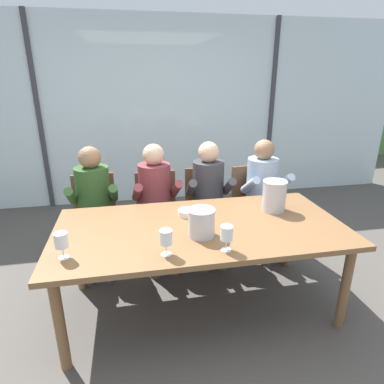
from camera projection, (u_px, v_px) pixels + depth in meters
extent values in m
plane|color=#4C4742|center=(181.00, 247.00, 3.67)|extent=(14.00, 14.00, 0.00)
cube|color=silver|center=(162.00, 113.00, 4.69)|extent=(7.40, 0.03, 2.60)
cube|color=#38383D|center=(39.00, 116.00, 4.38)|extent=(0.06, 0.06, 2.60)
cube|color=#38383D|center=(271.00, 111.00, 4.97)|extent=(0.06, 0.06, 2.60)
cube|color=#568942|center=(149.00, 118.00, 7.68)|extent=(13.40, 2.40, 1.71)
cube|color=brown|center=(201.00, 228.00, 2.50)|extent=(2.20, 1.07, 0.04)
cylinder|color=brown|center=(60.00, 325.00, 2.04)|extent=(0.07, 0.07, 0.70)
cylinder|color=brown|center=(345.00, 287.00, 2.40)|extent=(0.07, 0.07, 0.70)
cylinder|color=brown|center=(78.00, 254.00, 2.85)|extent=(0.07, 0.07, 0.70)
cylinder|color=brown|center=(290.00, 234.00, 3.21)|extent=(0.07, 0.07, 0.70)
cube|color=brown|center=(96.00, 221.00, 3.24)|extent=(0.47, 0.47, 0.03)
cube|color=brown|center=(94.00, 194.00, 3.35)|extent=(0.42, 0.07, 0.42)
cylinder|color=brown|center=(78.00, 254.00, 3.10)|extent=(0.04, 0.04, 0.44)
cylinder|color=brown|center=(118.00, 248.00, 3.20)|extent=(0.04, 0.04, 0.44)
cylinder|color=brown|center=(80.00, 236.00, 3.45)|extent=(0.04, 0.04, 0.44)
cylinder|color=brown|center=(116.00, 231.00, 3.54)|extent=(0.04, 0.04, 0.44)
cube|color=brown|center=(159.00, 218.00, 3.32)|extent=(0.47, 0.47, 0.03)
cube|color=brown|center=(156.00, 191.00, 3.43)|extent=(0.42, 0.06, 0.42)
cylinder|color=brown|center=(144.00, 249.00, 3.18)|extent=(0.04, 0.04, 0.44)
cylinder|color=brown|center=(182.00, 244.00, 3.28)|extent=(0.04, 0.04, 0.44)
cylinder|color=brown|center=(140.00, 232.00, 3.53)|extent=(0.04, 0.04, 0.44)
cylinder|color=brown|center=(174.00, 228.00, 3.62)|extent=(0.04, 0.04, 0.44)
cube|color=brown|center=(206.00, 213.00, 3.44)|extent=(0.48, 0.48, 0.03)
cube|color=brown|center=(204.00, 187.00, 3.55)|extent=(0.42, 0.07, 0.42)
cylinder|color=brown|center=(190.00, 242.00, 3.33)|extent=(0.04, 0.04, 0.44)
cylinder|color=brown|center=(227.00, 240.00, 3.36)|extent=(0.04, 0.04, 0.44)
cylinder|color=brown|center=(187.00, 225.00, 3.68)|extent=(0.04, 0.04, 0.44)
cylinder|color=brown|center=(220.00, 224.00, 3.72)|extent=(0.04, 0.04, 0.44)
cube|color=brown|center=(256.00, 208.00, 3.55)|extent=(0.49, 0.49, 0.03)
cube|color=brown|center=(249.00, 183.00, 3.65)|extent=(0.42, 0.09, 0.42)
cylinder|color=brown|center=(247.00, 238.00, 3.40)|extent=(0.04, 0.04, 0.44)
cylinder|color=brown|center=(279.00, 232.00, 3.52)|extent=(0.04, 0.04, 0.44)
cylinder|color=brown|center=(232.00, 223.00, 3.74)|extent=(0.04, 0.04, 0.44)
cylinder|color=brown|center=(261.00, 219.00, 3.86)|extent=(0.04, 0.04, 0.44)
cylinder|color=#2D5123|center=(94.00, 193.00, 3.15)|extent=(0.33, 0.33, 0.52)
sphere|color=#936B4C|center=(90.00, 158.00, 3.03)|extent=(0.21, 0.21, 0.21)
cube|color=#47423D|center=(85.00, 227.00, 3.04)|extent=(0.15, 0.41, 0.13)
cube|color=#47423D|center=(105.00, 225.00, 3.08)|extent=(0.15, 0.41, 0.13)
cylinder|color=#47423D|center=(87.00, 262.00, 2.94)|extent=(0.10, 0.10, 0.46)
cylinder|color=#47423D|center=(108.00, 259.00, 2.98)|extent=(0.10, 0.10, 0.46)
cylinder|color=#2D5123|center=(71.00, 197.00, 2.99)|extent=(0.09, 0.33, 0.26)
cylinder|color=#2D5123|center=(114.00, 193.00, 3.08)|extent=(0.09, 0.33, 0.26)
cylinder|color=brown|center=(155.00, 189.00, 3.26)|extent=(0.35, 0.35, 0.52)
sphere|color=#DBAD89|center=(153.00, 155.00, 3.14)|extent=(0.21, 0.21, 0.21)
cube|color=#47423D|center=(150.00, 222.00, 3.14)|extent=(0.16, 0.41, 0.13)
cube|color=#47423D|center=(168.00, 220.00, 3.19)|extent=(0.16, 0.41, 0.13)
cylinder|color=#47423D|center=(155.00, 255.00, 3.05)|extent=(0.10, 0.10, 0.46)
cylinder|color=#47423D|center=(173.00, 253.00, 3.10)|extent=(0.10, 0.10, 0.46)
cylinder|color=brown|center=(137.00, 193.00, 3.09)|extent=(0.11, 0.33, 0.26)
cylinder|color=brown|center=(176.00, 189.00, 3.19)|extent=(0.11, 0.33, 0.26)
cylinder|color=#38383D|center=(208.00, 186.00, 3.36)|extent=(0.34, 0.34, 0.52)
sphere|color=#DBAD89|center=(209.00, 152.00, 3.24)|extent=(0.21, 0.21, 0.21)
cube|color=#47423D|center=(202.00, 217.00, 3.25)|extent=(0.15, 0.41, 0.13)
cube|color=#47423D|center=(220.00, 216.00, 3.27)|extent=(0.15, 0.41, 0.13)
cylinder|color=#47423D|center=(205.00, 250.00, 3.15)|extent=(0.10, 0.10, 0.46)
cylinder|color=#47423D|center=(223.00, 248.00, 3.17)|extent=(0.10, 0.10, 0.46)
cylinder|color=#38383D|center=(191.00, 188.00, 3.21)|extent=(0.10, 0.33, 0.26)
cylinder|color=#38383D|center=(229.00, 187.00, 3.26)|extent=(0.10, 0.33, 0.26)
cylinder|color=#9EB2D1|center=(262.00, 183.00, 3.46)|extent=(0.34, 0.34, 0.52)
sphere|color=#936B4C|center=(264.00, 150.00, 3.34)|extent=(0.21, 0.21, 0.21)
cube|color=#47423D|center=(261.00, 213.00, 3.35)|extent=(0.16, 0.41, 0.13)
cube|color=#47423D|center=(276.00, 211.00, 3.39)|extent=(0.16, 0.41, 0.13)
cylinder|color=#47423D|center=(268.00, 244.00, 3.25)|extent=(0.10, 0.10, 0.46)
cylinder|color=#47423D|center=(284.00, 242.00, 3.30)|extent=(0.10, 0.10, 0.46)
cylinder|color=#9EB2D1|center=(250.00, 185.00, 3.30)|extent=(0.10, 0.33, 0.26)
cylinder|color=#9EB2D1|center=(284.00, 182.00, 3.39)|extent=(0.10, 0.33, 0.26)
cylinder|color=#B7B7BC|center=(274.00, 196.00, 2.74)|extent=(0.20, 0.20, 0.26)
torus|color=silver|center=(276.00, 181.00, 2.69)|extent=(0.21, 0.21, 0.01)
cylinder|color=#B7B7BC|center=(201.00, 223.00, 2.31)|extent=(0.19, 0.19, 0.20)
torus|color=silver|center=(202.00, 210.00, 2.27)|extent=(0.20, 0.20, 0.01)
cylinder|color=silver|center=(187.00, 213.00, 2.67)|extent=(0.15, 0.15, 0.05)
cylinder|color=silver|center=(166.00, 254.00, 2.09)|extent=(0.07, 0.07, 0.00)
cylinder|color=silver|center=(166.00, 249.00, 2.08)|extent=(0.01, 0.01, 0.07)
cylinder|color=silver|center=(166.00, 237.00, 2.05)|extent=(0.08, 0.08, 0.09)
cylinder|color=#560C1E|center=(166.00, 241.00, 2.06)|extent=(0.07, 0.07, 0.04)
cylinder|color=silver|center=(64.00, 258.00, 2.06)|extent=(0.07, 0.07, 0.00)
cylinder|color=silver|center=(63.00, 252.00, 2.04)|extent=(0.01, 0.01, 0.07)
cylinder|color=silver|center=(61.00, 240.00, 2.01)|extent=(0.08, 0.08, 0.09)
cylinder|color=#E0D184|center=(62.00, 244.00, 2.02)|extent=(0.07, 0.07, 0.04)
cylinder|color=silver|center=(226.00, 250.00, 2.15)|extent=(0.07, 0.07, 0.00)
cylinder|color=silver|center=(226.00, 245.00, 2.13)|extent=(0.01, 0.01, 0.07)
cylinder|color=silver|center=(227.00, 233.00, 2.11)|extent=(0.08, 0.08, 0.09)
cylinder|color=#E0D184|center=(227.00, 237.00, 2.11)|extent=(0.07, 0.07, 0.04)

